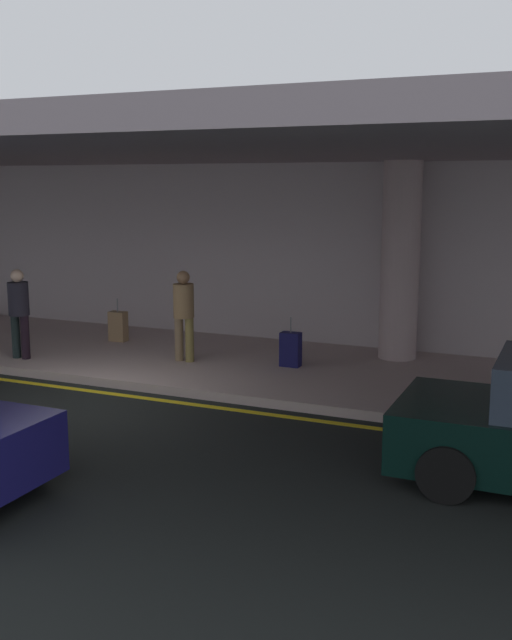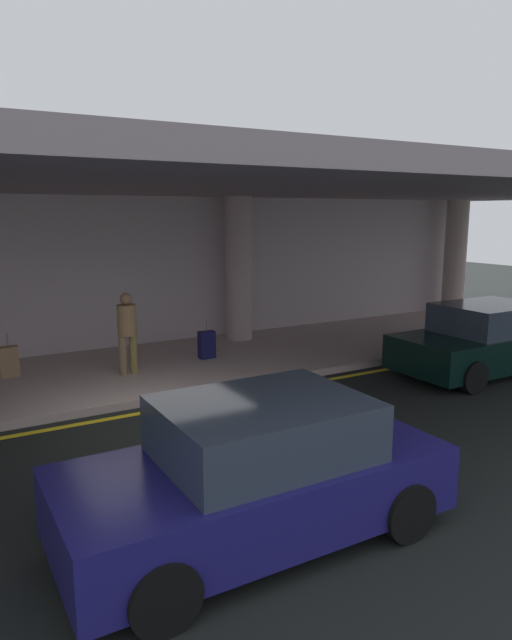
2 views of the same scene
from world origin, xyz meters
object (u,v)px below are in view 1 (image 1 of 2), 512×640
Objects in this scene: suitcase_upright_primary at (291,349)px; person_waiting_for_ride at (184,310)px; support_column_center at (400,261)px; traveler_with_luggage at (19,308)px; suitcase_upright_secondary at (118,326)px.

person_waiting_for_ride is at bearing -166.49° from suitcase_upright_primary.
support_column_center is 2.17× the size of traveler_with_luggage.
suitcase_upright_primary is (-1.60, -1.44, -1.51)m from support_column_center.
suitcase_upright_primary is 4.12m from suitcase_upright_secondary.
suitcase_upright_primary is at bearing -5.97° from suitcase_upright_secondary.
traveler_with_luggage is 2.29m from suitcase_upright_secondary.
support_column_center is at bearing 43.73° from suitcase_upright_primary.
suitcase_upright_secondary is (-5.68, -0.82, -1.51)m from support_column_center.
person_waiting_for_ride reaches higher than suitcase_upright_primary.
suitcase_upright_secondary is (-2.13, 1.02, -0.65)m from person_waiting_for_ride.
suitcase_upright_secondary is at bearing 173.12° from suitcase_upright_primary.
person_waiting_for_ride is 2.09m from suitcase_upright_primary.
person_waiting_for_ride is 1.87× the size of suitcase_upright_secondary.
traveler_with_luggage is 3.10m from person_waiting_for_ride.
suitcase_upright_primary is (1.94, 0.40, -0.65)m from person_waiting_for_ride.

